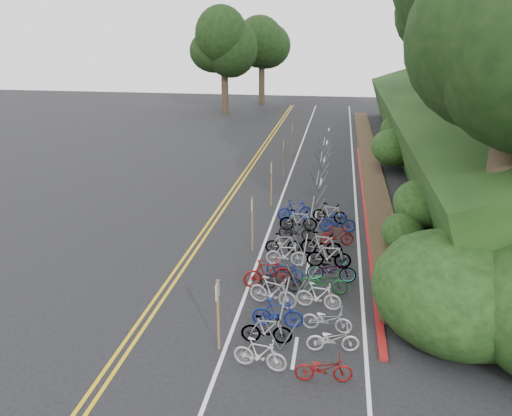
# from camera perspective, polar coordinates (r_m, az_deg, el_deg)

# --- Properties ---
(ground) EXTENTS (120.00, 120.00, 0.00)m
(ground) POSITION_cam_1_polar(r_m,az_deg,el_deg) (17.68, -5.19, -11.42)
(ground) COLOR black
(ground) RESTS_ON ground
(road_markings) EXTENTS (7.47, 80.00, 0.01)m
(road_markings) POSITION_cam_1_polar(r_m,az_deg,el_deg) (26.54, 1.54, -0.38)
(road_markings) COLOR gold
(road_markings) RESTS_ON ground
(red_curb) EXTENTS (0.25, 28.00, 0.10)m
(red_curb) POSITION_cam_1_polar(r_m,az_deg,el_deg) (28.15, 12.36, 0.45)
(red_curb) COLOR maroon
(red_curb) RESTS_ON ground
(embankment) EXTENTS (14.30, 48.14, 9.11)m
(embankment) POSITION_cam_1_polar(r_m,az_deg,el_deg) (35.42, 24.10, 7.34)
(embankment) COLOR black
(embankment) RESTS_ON ground
(bike_rack_front) EXTENTS (1.12, 2.69, 1.13)m
(bike_rack_front) POSITION_cam_1_polar(r_m,az_deg,el_deg) (16.27, 3.33, -11.00)
(bike_rack_front) COLOR gray
(bike_rack_front) RESTS_ON ground
(bike_racks_rest) EXTENTS (1.14, 23.00, 1.17)m
(bike_racks_rest) POSITION_cam_1_polar(r_m,az_deg,el_deg) (28.83, 7.04, 2.90)
(bike_racks_rest) COLOR gray
(bike_racks_rest) RESTS_ON ground
(signpost_near) EXTENTS (0.08, 0.40, 2.34)m
(signpost_near) POSITION_cam_1_polar(r_m,az_deg,el_deg) (14.99, -4.37, -11.57)
(signpost_near) COLOR brown
(signpost_near) RESTS_ON ground
(signposts_rest) EXTENTS (0.08, 18.40, 2.50)m
(signposts_rest) POSITION_cam_1_polar(r_m,az_deg,el_deg) (29.81, 2.55, 4.74)
(signposts_rest) COLOR brown
(signposts_rest) RESTS_ON ground
(bike_front) EXTENTS (1.14, 1.91, 1.11)m
(bike_front) POSITION_cam_1_polar(r_m,az_deg,el_deg) (18.78, 1.32, -7.41)
(bike_front) COLOR maroon
(bike_front) RESTS_ON ground
(bike_valet) EXTENTS (3.03, 13.94, 1.09)m
(bike_valet) POSITION_cam_1_polar(r_m,az_deg,el_deg) (19.74, 5.90, -6.30)
(bike_valet) COLOR beige
(bike_valet) RESTS_ON ground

